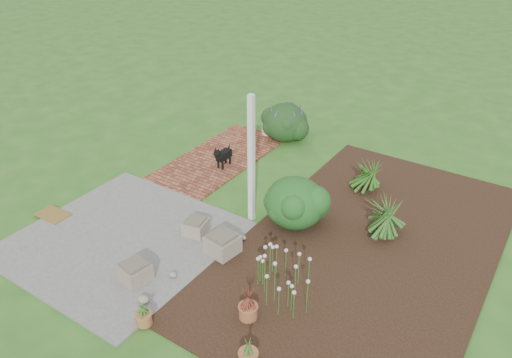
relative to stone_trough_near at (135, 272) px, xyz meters
The scene contains 19 objects.
ground 2.40m from the stone_trough_near, 83.77° to the left, with size 80.00×80.00×0.00m, color #2C5D1D.
concrete_patio 1.18m from the stone_trough_near, 147.67° to the left, with size 3.50×3.50×0.04m, color #5F5F5D.
brick_path 4.37m from the stone_trough_near, 109.24° to the left, with size 1.60×3.50×0.04m, color brown.
garden_bed 3.99m from the stone_trough_near, 46.19° to the left, with size 4.00×7.00×0.03m, color black.
veranda_post 2.76m from the stone_trough_near, 77.27° to the left, with size 0.10×0.10×2.50m, color white.
stone_trough_near is the anchor object (origin of this frame).
stone_trough_mid 1.52m from the stone_trough_near, 60.81° to the left, with size 0.48×0.48×0.32m, color #756D5B.
stone_trough_far 1.49m from the stone_trough_near, 89.89° to the left, with size 0.38×0.38×0.26m, color gray.
coir_doormat 2.70m from the stone_trough_near, behind, with size 0.63×0.40×0.02m, color brown.
black_dog 3.93m from the stone_trough_near, 106.17° to the left, with size 0.18×0.58×0.50m.
cream_ceramic_urn 5.95m from the stone_trough_near, 101.47° to the left, with size 0.34×0.34×0.45m, color beige.
evergreen_shrub 3.09m from the stone_trough_near, 64.48° to the left, with size 1.11×1.11×0.94m, color #0C3B15.
agapanthus_clump_back 4.39m from the stone_trough_near, 50.01° to the left, with size 0.98×0.98×0.88m, color #163710, non-canonical shape.
agapanthus_clump_front 5.06m from the stone_trough_near, 67.30° to the left, with size 0.88×0.88×0.78m, color #10380B, non-canonical shape.
pink_flower_patch 2.38m from the stone_trough_near, 24.92° to the left, with size 1.13×1.13×0.73m, color #113D0F, non-canonical shape.
terracotta_pot_bronze 1.98m from the stone_trough_near, ahead, with size 0.27×0.27×0.22m, color #985733.
terracotta_pot_small_left 2.44m from the stone_trough_near, ahead, with size 0.25×0.25×0.20m, color #985B33.
terracotta_pot_small_right 0.99m from the stone_trough_near, 37.73° to the right, with size 0.23×0.23×0.19m, color #9F5F35.
purple_flowering_bush 5.92m from the stone_trough_near, 97.11° to the left, with size 1.11×1.11×0.95m, color black.
Camera 1 is at (4.71, -6.39, 5.43)m, focal length 35.00 mm.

